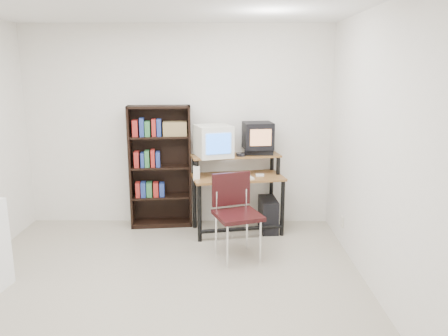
{
  "coord_description": "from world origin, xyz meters",
  "views": [
    {
      "loc": [
        0.64,
        -3.7,
        2.03
      ],
      "look_at": [
        0.61,
        1.1,
        0.95
      ],
      "focal_mm": 35.0,
      "sensor_mm": 36.0,
      "label": 1
    }
  ],
  "objects_px": {
    "school_chair": "(235,206)",
    "bookshelf": "(160,164)",
    "crt_tv": "(258,136)",
    "pc_tower": "(268,215)",
    "computer_desk": "(237,180)",
    "crt_monitor": "(213,141)"
  },
  "relations": [
    {
      "from": "computer_desk",
      "to": "crt_monitor",
      "type": "height_order",
      "value": "crt_monitor"
    },
    {
      "from": "school_chair",
      "to": "pc_tower",
      "type": "bearing_deg",
      "value": 41.05
    },
    {
      "from": "crt_tv",
      "to": "school_chair",
      "type": "height_order",
      "value": "crt_tv"
    },
    {
      "from": "pc_tower",
      "to": "bookshelf",
      "type": "height_order",
      "value": "bookshelf"
    },
    {
      "from": "computer_desk",
      "to": "school_chair",
      "type": "bearing_deg",
      "value": -104.29
    },
    {
      "from": "crt_monitor",
      "to": "crt_tv",
      "type": "height_order",
      "value": "crt_tv"
    },
    {
      "from": "school_chair",
      "to": "bookshelf",
      "type": "relative_size",
      "value": 0.58
    },
    {
      "from": "crt_monitor",
      "to": "bookshelf",
      "type": "xyz_separation_m",
      "value": [
        -0.7,
        0.2,
        -0.34
      ]
    },
    {
      "from": "computer_desk",
      "to": "crt_monitor",
      "type": "bearing_deg",
      "value": 161.36
    },
    {
      "from": "computer_desk",
      "to": "school_chair",
      "type": "height_order",
      "value": "computer_desk"
    },
    {
      "from": "crt_tv",
      "to": "bookshelf",
      "type": "height_order",
      "value": "bookshelf"
    },
    {
      "from": "computer_desk",
      "to": "pc_tower",
      "type": "xyz_separation_m",
      "value": [
        0.4,
        0.03,
        -0.47
      ]
    },
    {
      "from": "crt_monitor",
      "to": "bookshelf",
      "type": "height_order",
      "value": "bookshelf"
    },
    {
      "from": "pc_tower",
      "to": "bookshelf",
      "type": "bearing_deg",
      "value": 167.45
    },
    {
      "from": "crt_tv",
      "to": "school_chair",
      "type": "xyz_separation_m",
      "value": [
        -0.3,
        -0.92,
        -0.64
      ]
    },
    {
      "from": "computer_desk",
      "to": "bookshelf",
      "type": "distance_m",
      "value": 1.04
    },
    {
      "from": "pc_tower",
      "to": "crt_tv",
      "type": "bearing_deg",
      "value": 133.61
    },
    {
      "from": "bookshelf",
      "to": "pc_tower",
      "type": "bearing_deg",
      "value": -14.65
    },
    {
      "from": "crt_tv",
      "to": "pc_tower",
      "type": "relative_size",
      "value": 0.89
    },
    {
      "from": "computer_desk",
      "to": "bookshelf",
      "type": "height_order",
      "value": "bookshelf"
    },
    {
      "from": "crt_tv",
      "to": "bookshelf",
      "type": "bearing_deg",
      "value": 168.83
    },
    {
      "from": "school_chair",
      "to": "bookshelf",
      "type": "xyz_separation_m",
      "value": [
        -0.96,
        1.0,
        0.25
      ]
    }
  ]
}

